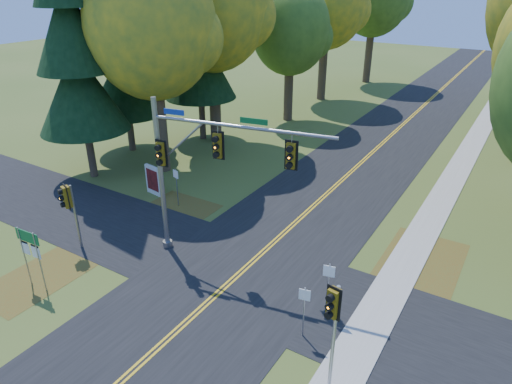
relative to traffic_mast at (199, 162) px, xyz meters
The scene contains 24 objects.
ground 5.83m from the traffic_mast, 44.47° to the right, with size 160.00×160.00×0.00m, color #42571E.
road_main 5.82m from the traffic_mast, 44.47° to the right, with size 8.00×160.00×0.02m, color black.
road_cross 5.37m from the traffic_mast, ahead, with size 60.00×6.00×0.02m, color black.
centerline_left 5.77m from the traffic_mast, 45.75° to the right, with size 0.10×160.00×0.01m, color gold.
centerline_right 5.85m from the traffic_mast, 43.25° to the right, with size 0.10×160.00×0.01m, color gold.
sidewalk_east 10.03m from the traffic_mast, 14.86° to the right, with size 1.60×160.00×0.06m, color #9E998E.
leaf_patch_w_near 6.66m from the traffic_mast, 157.45° to the left, with size 4.00×6.00×0.00m, color brown.
leaf_patch_e 10.97m from the traffic_mast, 22.38° to the left, with size 3.50×8.00×0.00m, color brown.
leaf_patch_w_far 8.85m from the traffic_mast, 134.73° to the right, with size 3.00×5.00×0.00m, color brown.
tree_w_a 12.25m from the traffic_mast, 141.09° to the left, with size 8.00×8.00×14.15m.
tree_w_b 17.78m from the traffic_mast, 123.89° to the left, with size 8.60×8.60×15.38m.
tree_w_c 23.57m from the traffic_mast, 108.06° to the left, with size 6.80×6.80×11.91m.
tree_w_d 32.28m from the traffic_mast, 104.21° to the left, with size 8.20×8.20×14.56m.
pine_a 13.48m from the traffic_mast, 162.94° to the left, with size 5.60×5.60×19.48m.
pine_b 16.59m from the traffic_mast, 147.45° to the left, with size 5.60×5.60×17.31m.
pine_c 18.08m from the traffic_mast, 127.91° to the left, with size 5.60×5.60×20.56m.
traffic_mast is the anchor object (origin of this frame).
east_signal_pole 9.51m from the traffic_mast, 27.47° to the right, with size 0.50×0.58×4.30m.
ped_signal_pole 6.79m from the traffic_mast, 153.65° to the right, with size 0.53×0.64×3.49m.
route_sign_cluster 7.89m from the traffic_mast, 128.84° to the right, with size 1.34×0.15×2.86m.
info_kiosk 8.67m from the traffic_mast, 150.65° to the left, with size 1.36×0.40×1.86m.
reg_sign_e_north 7.50m from the traffic_mast, ahead, with size 0.45×0.13×2.38m.
reg_sign_e_south 7.68m from the traffic_mast, 20.01° to the right, with size 0.42×0.12×2.24m.
reg_sign_w 6.55m from the traffic_mast, 143.16° to the left, with size 0.44×0.13×2.31m.
Camera 1 is at (9.64, -12.20, 12.37)m, focal length 32.00 mm.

